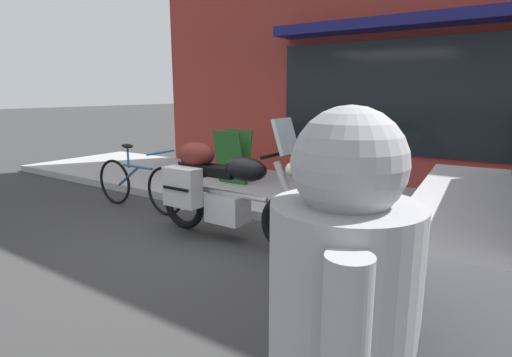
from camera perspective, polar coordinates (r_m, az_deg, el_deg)
The scene contains 5 objects.
ground_plane at distance 4.61m, azimuth -7.83°, elevation -9.05°, with size 80.00×80.00×0.00m, color #323232.
touring_motorcycle at distance 4.60m, azimuth -5.06°, elevation -1.21°, with size 2.09×0.67×1.39m.
parked_bicycle at distance 6.04m, azimuth -16.00°, elevation -0.73°, with size 1.72×0.48×0.92m.
pedestrian_walking at distance 1.18m, azimuth 11.62°, elevation -20.64°, with size 0.50×0.52×1.62m.
sandwich_board_sign at distance 6.94m, azimuth -3.21°, elevation 3.02°, with size 0.55×0.41×0.89m.
Camera 1 is at (2.92, -3.17, 1.64)m, focal length 28.86 mm.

